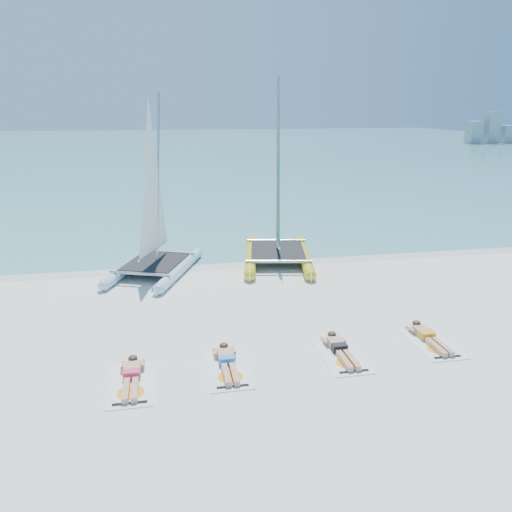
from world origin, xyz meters
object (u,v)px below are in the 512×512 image
(towel_d, at_px, (431,343))
(sunbather_d, at_px, (428,336))
(sunbather_b, at_px, (227,361))
(towel_a, at_px, (132,384))
(sunbather_c, at_px, (340,348))
(towel_b, at_px, (228,370))
(catamaran_blue, at_px, (153,220))
(catamaran_yellow, at_px, (277,202))
(towel_c, at_px, (343,356))
(sunbather_a, at_px, (132,375))

(towel_d, xyz_separation_m, sunbather_d, (-0.00, 0.19, 0.11))
(sunbather_b, distance_m, towel_d, 5.26)
(towel_a, relative_size, towel_d, 1.00)
(sunbather_c, bearing_deg, towel_b, -173.55)
(towel_b, distance_m, sunbather_c, 2.82)
(catamaran_blue, height_order, catamaran_yellow, catamaran_yellow)
(towel_c, bearing_deg, catamaran_yellow, 88.07)
(towel_d, bearing_deg, towel_c, -174.58)
(towel_c, xyz_separation_m, sunbather_c, (0.00, 0.19, 0.11))
(towel_c, distance_m, sunbather_d, 2.50)
(sunbather_a, bearing_deg, sunbather_c, 4.25)
(sunbather_c, bearing_deg, towel_d, 0.96)
(towel_c, distance_m, sunbather_c, 0.22)
(catamaran_blue, relative_size, towel_d, 3.49)
(catamaran_yellow, bearing_deg, towel_b, -99.33)
(catamaran_blue, relative_size, towel_c, 3.49)
(towel_a, height_order, sunbather_d, sunbather_d)
(sunbather_a, xyz_separation_m, towel_c, (4.94, 0.18, -0.11))
(catamaran_blue, distance_m, sunbather_d, 9.97)
(sunbather_b, xyz_separation_m, sunbather_d, (5.25, 0.36, 0.00))
(sunbather_b, relative_size, sunbather_c, 1.00)
(catamaran_blue, xyz_separation_m, towel_c, (4.45, -7.39, -1.92))
(towel_b, relative_size, towel_d, 1.00)
(sunbather_b, xyz_separation_m, towel_d, (5.25, 0.17, -0.11))
(catamaran_yellow, height_order, towel_b, catamaran_yellow)
(catamaran_blue, xyz_separation_m, sunbather_d, (6.91, -6.96, -1.81))
(towel_a, height_order, sunbather_a, sunbather_a)
(catamaran_blue, distance_m, catamaran_yellow, 4.84)
(towel_a, xyz_separation_m, sunbather_b, (2.14, 0.44, 0.11))
(sunbather_a, bearing_deg, catamaran_yellow, 58.56)
(sunbather_b, bearing_deg, towel_d, 1.80)
(towel_c, height_order, towel_d, same)
(towel_d, bearing_deg, towel_b, -176.11)
(sunbather_a, relative_size, sunbather_c, 1.00)
(towel_c, bearing_deg, sunbather_d, 9.81)
(sunbather_b, distance_m, towel_c, 2.80)
(catamaran_blue, bearing_deg, sunbather_a, -72.48)
(catamaran_yellow, xyz_separation_m, sunbather_c, (-0.28, -8.17, -2.13))
(catamaran_yellow, bearing_deg, catamaran_blue, -157.73)
(towel_a, distance_m, sunbather_c, 4.97)
(towel_b, height_order, towel_c, same)
(sunbather_b, xyz_separation_m, sunbather_c, (2.80, 0.12, 0.00))
(catamaran_yellow, bearing_deg, sunbather_b, -99.75)
(sunbather_a, xyz_separation_m, sunbather_b, (2.14, 0.24, 0.00))
(sunbather_a, bearing_deg, towel_a, -90.00)
(catamaran_blue, bearing_deg, towel_d, -24.79)
(towel_c, bearing_deg, towel_a, -175.75)
(catamaran_blue, relative_size, sunbather_b, 3.74)
(catamaran_blue, height_order, sunbather_a, catamaran_blue)
(sunbather_d, bearing_deg, towel_c, -170.19)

